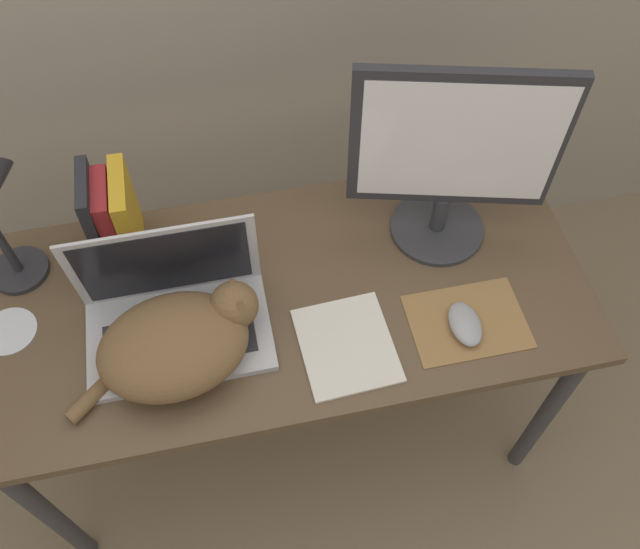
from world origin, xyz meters
The scene contains 10 objects.
ground_plane centered at (0.00, 0.00, 0.00)m, with size 12.00×12.00×0.00m, color #847056.
desk centered at (0.00, 0.31, 0.65)m, with size 1.37×0.61×0.74m.
laptop centered at (-0.24, 0.27, 0.79)m, with size 0.39×0.24×0.26m.
cat centered at (-0.23, 0.19, 0.81)m, with size 0.42×0.28×0.15m.
external_monitor centered at (0.39, 0.41, 0.98)m, with size 0.43×0.22×0.47m.
mousepad centered at (0.38, 0.15, 0.74)m, with size 0.25×0.18×0.00m.
computer_mouse centered at (0.37, 0.14, 0.76)m, with size 0.07×0.11×0.03m.
book_row centered at (-0.34, 0.51, 0.85)m, with size 0.10×0.16×0.24m.
notepad centered at (0.11, 0.15, 0.74)m, with size 0.21×0.23×0.01m.
cd_disc centered at (-0.60, 0.34, 0.74)m, with size 0.12×0.12×0.00m.
Camera 1 is at (-0.09, -0.51, 2.02)m, focal length 38.00 mm.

